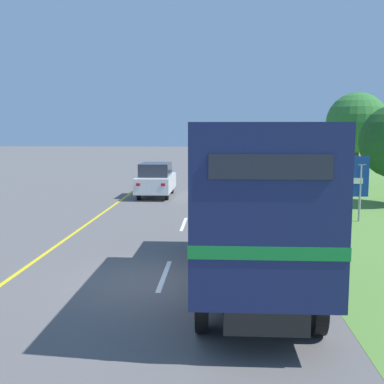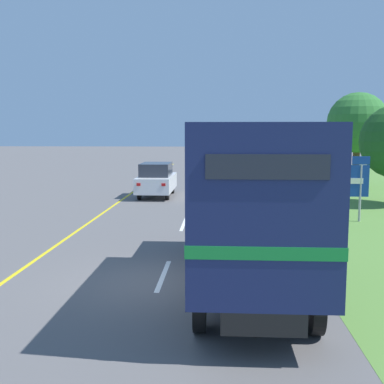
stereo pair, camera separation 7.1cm
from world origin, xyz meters
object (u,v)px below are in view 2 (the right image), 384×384
object	(u,v)px
roadside_tree_mid	(358,123)
lead_car_white	(157,179)
horse_trailer_truck	(250,200)
delineator_post	(327,238)
lead_car_silver_ahead	(227,162)
highway_sign	(343,182)

from	to	relation	value
roadside_tree_mid	lead_car_white	bearing A→B (deg)	-157.00
horse_trailer_truck	delineator_post	size ratio (longest dim) A/B	8.53
horse_trailer_truck	roadside_tree_mid	xyz separation A→B (m)	(7.91, 20.38, 2.01)
horse_trailer_truck	delineator_post	bearing A→B (deg)	51.70
horse_trailer_truck	lead_car_silver_ahead	distance (m)	31.17
highway_sign	delineator_post	xyz separation A→B (m)	(-1.72, -5.38, -1.07)
lead_car_white	highway_sign	size ratio (longest dim) A/B	1.69
horse_trailer_truck	delineator_post	distance (m)	4.16
horse_trailer_truck	highway_sign	size ratio (longest dim) A/B	3.15
lead_car_white	delineator_post	xyz separation A→B (m)	(6.52, -12.24, -0.43)
horse_trailer_truck	lead_car_white	size ratio (longest dim) A/B	1.87
delineator_post	highway_sign	bearing A→B (deg)	72.25
lead_car_silver_ahead	roadside_tree_mid	distance (m)	13.76
lead_car_white	roadside_tree_mid	world-z (taller)	roadside_tree_mid
highway_sign	delineator_post	bearing A→B (deg)	-107.75
delineator_post	lead_car_white	bearing A→B (deg)	118.05
roadside_tree_mid	horse_trailer_truck	bearing A→B (deg)	-111.21
horse_trailer_truck	lead_car_silver_ahead	size ratio (longest dim) A/B	1.98
roadside_tree_mid	delineator_post	bearing A→B (deg)	-107.63
lead_car_white	lead_car_silver_ahead	bearing A→B (deg)	75.66
horse_trailer_truck	lead_car_white	bearing A→B (deg)	105.12
horse_trailer_truck	roadside_tree_mid	world-z (taller)	roadside_tree_mid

